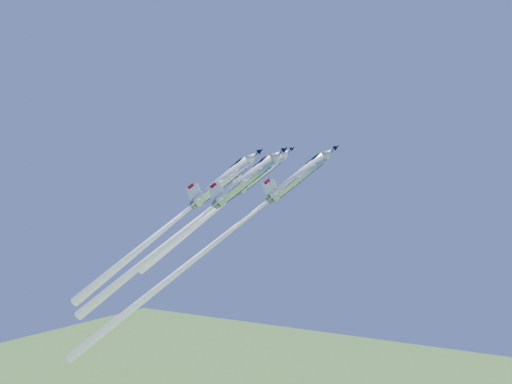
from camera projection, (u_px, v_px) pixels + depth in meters
The scene contains 4 objects.
jet_lead at pixel (202, 253), 109.28m from camera, with size 48.56×20.53×48.14m.
jet_left at pixel (219, 207), 114.03m from camera, with size 29.69×13.25×28.45m.
jet_right at pixel (184, 231), 98.70m from camera, with size 35.05×15.44×33.86m.
jet_slot at pixel (170, 224), 108.00m from camera, with size 35.02×15.61×33.57m.
Camera 1 is at (53.90, -89.31, 100.89)m, focal length 40.00 mm.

